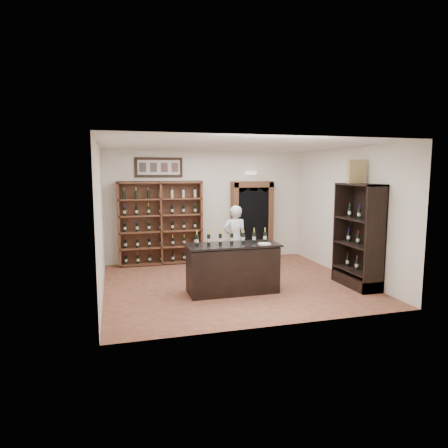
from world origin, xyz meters
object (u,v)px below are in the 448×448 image
Objects in this scene: tasting_counter at (233,269)px; shopkeeper at (235,239)px; wine_crate at (356,171)px; side_cabinet at (359,252)px; counter_bottle_0 at (197,240)px; wine_shelf at (161,223)px.

shopkeeper is (0.53, 1.58, 0.32)m from tasting_counter.
tasting_counter is 3.33m from wine_crate.
shopkeeper is (-2.19, 1.88, 0.06)m from side_cabinet.
wine_crate reaches higher than tasting_counter.
wine_crate reaches higher than counter_bottle_0.
side_cabinet is at bearing 139.82° from shopkeeper.
side_cabinet is at bearing -6.28° from tasting_counter.
counter_bottle_0 is (-0.72, 0.06, 0.61)m from tasting_counter.
shopkeeper is at bearing 71.40° from tasting_counter.
tasting_counter is at bearing -171.58° from wine_crate.
side_cabinet reaches higher than tasting_counter.
wine_crate reaches higher than shopkeeper.
tasting_counter is 0.95m from counter_bottle_0.
wine_shelf is 7.33× the size of counter_bottle_0.
tasting_counter is (1.10, -2.93, -0.61)m from wine_shelf.
counter_bottle_0 is 3.48m from side_cabinet.
counter_bottle_0 reaches higher than tasting_counter.
wine_shelf is 2.14m from shopkeeper.
wine_crate is (2.16, -1.70, 1.63)m from shopkeeper.
wine_crate reaches higher than wine_shelf.
wine_crate is (2.69, -0.12, 1.96)m from tasting_counter.
shopkeeper reaches higher than counter_bottle_0.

